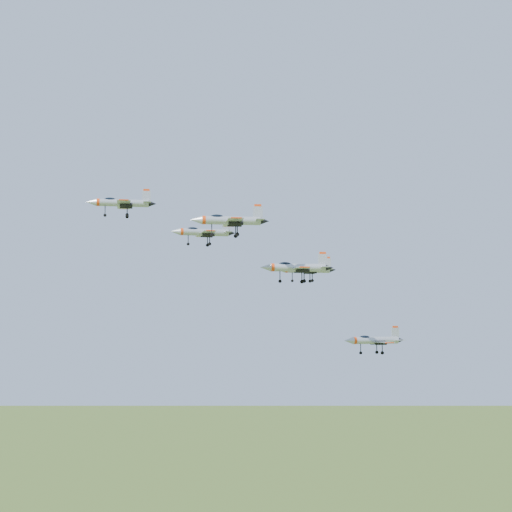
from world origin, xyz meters
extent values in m
cylinder|color=#A3A9AF|center=(-21.05, 14.65, 149.44)|extent=(10.34, 1.67, 1.49)
cone|color=#A3A9AF|center=(-27.24, 14.54, 149.44)|extent=(2.09, 1.53, 1.49)
cone|color=black|center=(-15.09, 14.76, 149.44)|extent=(1.63, 1.29, 1.27)
ellipsoid|color=black|center=(-23.57, 14.60, 150.01)|extent=(2.54, 1.12, 0.95)
cube|color=#A3A9AF|center=(-20.76, 11.44, 149.16)|extent=(2.73, 5.09, 0.16)
cube|color=#A3A9AF|center=(-20.88, 17.86, 149.16)|extent=(2.73, 5.09, 0.16)
cube|color=#A3A9AF|center=(-16.35, 14.73, 150.99)|extent=(1.72, 0.17, 2.41)
cube|color=red|center=(-16.35, 14.73, 152.25)|extent=(1.26, 0.18, 0.40)
cylinder|color=#A3A9AF|center=(-5.93, -0.48, 142.04)|extent=(8.98, 2.03, 1.29)
cone|color=#A3A9AF|center=(-11.25, -0.92, 142.04)|extent=(1.88, 1.43, 1.29)
cone|color=black|center=(-0.80, -0.05, 142.04)|extent=(1.47, 1.20, 1.09)
ellipsoid|color=black|center=(-8.10, -0.66, 142.53)|extent=(2.25, 1.10, 0.82)
cube|color=#A3A9AF|center=(-5.50, -3.22, 141.80)|extent=(2.63, 4.53, 0.14)
cube|color=#A3A9AF|center=(-5.96, 2.30, 141.80)|extent=(2.63, 4.53, 0.14)
cube|color=#A3A9AF|center=(-1.89, -0.14, 143.38)|extent=(1.49, 0.24, 2.08)
cube|color=red|center=(-1.89, -0.14, 144.47)|extent=(1.10, 0.23, 0.35)
cylinder|color=#A3A9AF|center=(-2.98, -16.01, 142.23)|extent=(9.55, 1.59, 1.38)
cone|color=#A3A9AF|center=(-8.69, -15.89, 142.23)|extent=(1.93, 1.42, 1.38)
cone|color=black|center=(2.52, -16.14, 142.23)|extent=(1.51, 1.20, 1.17)
ellipsoid|color=black|center=(-5.30, -15.96, 142.75)|extent=(2.35, 1.04, 0.87)
cube|color=#A3A9AF|center=(-2.83, -18.98, 141.97)|extent=(2.54, 4.71, 0.15)
cube|color=#A3A9AF|center=(-2.70, -13.06, 141.97)|extent=(2.54, 4.71, 0.15)
cube|color=#A3A9AF|center=(1.36, -16.11, 143.66)|extent=(1.59, 0.16, 2.22)
cube|color=red|center=(1.36, -16.11, 144.83)|extent=(1.17, 0.17, 0.37)
cylinder|color=#A3A9AF|center=(15.93, 10.40, 136.13)|extent=(9.20, 1.63, 1.32)
cone|color=#A3A9AF|center=(10.43, 10.58, 136.13)|extent=(1.88, 1.38, 1.32)
cone|color=black|center=(21.22, 10.23, 136.13)|extent=(1.46, 1.17, 1.13)
ellipsoid|color=black|center=(13.69, 10.48, 136.63)|extent=(2.27, 1.03, 0.84)
cube|color=#A3A9AF|center=(16.04, 7.55, 135.88)|extent=(2.49, 4.56, 0.14)
cube|color=#A3A9AF|center=(16.23, 13.25, 135.88)|extent=(2.49, 4.56, 0.14)
cube|color=#A3A9AF|center=(20.10, 10.26, 137.51)|extent=(1.53, 0.17, 2.14)
cube|color=red|center=(20.10, 10.26, 138.63)|extent=(1.12, 0.18, 0.36)
cylinder|color=#A3A9AF|center=(9.46, -9.89, 135.12)|extent=(9.55, 1.93, 1.37)
cone|color=#A3A9AF|center=(3.78, -9.55, 135.12)|extent=(1.98, 1.48, 1.37)
cone|color=black|center=(14.93, -10.22, 135.12)|extent=(1.54, 1.25, 1.16)
ellipsoid|color=black|center=(7.14, -9.75, 135.64)|extent=(2.37, 1.12, 0.87)
cube|color=#A3A9AF|center=(9.49, -12.85, 134.86)|extent=(2.70, 4.77, 0.15)
cube|color=#A3A9AF|center=(9.84, -6.96, 134.86)|extent=(2.70, 4.77, 0.15)
cube|color=#A3A9AF|center=(13.77, -10.15, 136.55)|extent=(1.59, 0.22, 2.21)
cube|color=red|center=(13.77, -10.15, 137.71)|extent=(1.17, 0.22, 0.37)
cylinder|color=#A3A9AF|center=(26.88, 0.86, 122.18)|extent=(9.40, 2.60, 1.34)
cone|color=#A3A9AF|center=(21.35, 0.10, 122.18)|extent=(2.03, 1.59, 1.34)
cone|color=black|center=(32.20, 1.60, 122.18)|extent=(1.59, 1.33, 1.14)
ellipsoid|color=black|center=(24.62, 0.55, 122.69)|extent=(2.38, 1.27, 0.85)
cube|color=#A3A9AF|center=(27.48, -1.97, 121.92)|extent=(2.98, 4.83, 0.14)
cube|color=#A3A9AF|center=(26.69, 3.76, 121.92)|extent=(2.98, 4.83, 0.14)
cube|color=#A3A9AF|center=(31.07, 1.44, 123.58)|extent=(1.55, 0.33, 2.17)
cube|color=red|center=(31.07, 1.44, 124.71)|extent=(1.15, 0.30, 0.36)
camera|label=1|loc=(-17.71, -129.59, 126.95)|focal=50.00mm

